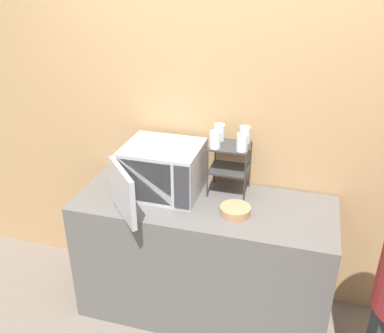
# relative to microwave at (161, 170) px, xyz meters

# --- Properties ---
(wall_back) EXTENTS (8.00, 0.06, 2.60)m
(wall_back) POSITION_rel_microwave_xyz_m (0.30, 0.31, 0.25)
(wall_back) COLOR tan
(wall_back) RESTS_ON ground_plane
(counter) EXTENTS (1.67, 0.65, 0.89)m
(counter) POSITION_rel_microwave_xyz_m (0.30, -0.05, -0.61)
(counter) COLOR #595654
(counter) RESTS_ON ground_plane
(microwave) EXTENTS (0.51, 0.72, 0.33)m
(microwave) POSITION_rel_microwave_xyz_m (0.00, 0.00, 0.00)
(microwave) COLOR #ADADB2
(microwave) RESTS_ON counter
(dish_rack) EXTENTS (0.26, 0.22, 0.34)m
(dish_rack) POSITION_rel_microwave_xyz_m (0.42, 0.13, 0.08)
(dish_rack) COLOR #333333
(dish_rack) RESTS_ON counter
(glass_front_left) EXTENTS (0.07, 0.07, 0.11)m
(glass_front_left) POSITION_rel_microwave_xyz_m (0.34, 0.06, 0.23)
(glass_front_left) COLOR silver
(glass_front_left) RESTS_ON dish_rack
(glass_back_right) EXTENTS (0.07, 0.07, 0.11)m
(glass_back_right) POSITION_rel_microwave_xyz_m (0.50, 0.19, 0.23)
(glass_back_right) COLOR silver
(glass_back_right) RESTS_ON dish_rack
(glass_front_right) EXTENTS (0.07, 0.07, 0.11)m
(glass_front_right) POSITION_rel_microwave_xyz_m (0.51, 0.07, 0.23)
(glass_front_right) COLOR silver
(glass_front_right) RESTS_ON dish_rack
(glass_back_left) EXTENTS (0.07, 0.07, 0.11)m
(glass_back_left) POSITION_rel_microwave_xyz_m (0.34, 0.19, 0.23)
(glass_back_left) COLOR silver
(glass_back_left) RESTS_ON dish_rack
(bowl) EXTENTS (0.19, 0.19, 0.05)m
(bowl) POSITION_rel_microwave_xyz_m (0.52, -0.13, -0.14)
(bowl) COLOR #AD7F56
(bowl) RESTS_ON counter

